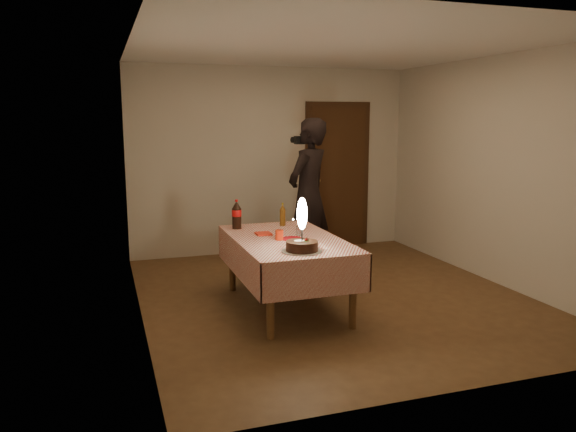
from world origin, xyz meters
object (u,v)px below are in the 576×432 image
at_px(cola_bottle, 237,215).
at_px(amber_bottle_right, 283,215).
at_px(red_plate, 292,239).
at_px(photographer, 308,194).
at_px(clear_cup, 300,231).
at_px(birthday_cake, 302,239).
at_px(red_cup, 279,235).
at_px(dining_table, 286,248).

relative_size(cola_bottle, amber_bottle_right, 1.25).
bearing_deg(red_plate, photographer, 63.69).
relative_size(clear_cup, photographer, 0.05).
bearing_deg(birthday_cake, amber_bottle_right, 80.20).
distance_m(red_plate, red_cup, 0.14).
bearing_deg(amber_bottle_right, photographer, 51.51).
height_order(dining_table, red_cup, red_cup).
bearing_deg(dining_table, red_cup, -146.51).
bearing_deg(birthday_cake, red_plate, 80.88).
height_order(dining_table, amber_bottle_right, amber_bottle_right).
bearing_deg(dining_table, cola_bottle, 119.39).
relative_size(red_cup, amber_bottle_right, 0.39).
height_order(dining_table, birthday_cake, birthday_cake).
height_order(dining_table, cola_bottle, cola_bottle).
xyz_separation_m(red_cup, cola_bottle, (-0.26, 0.69, 0.10)).
bearing_deg(birthday_cake, photographer, 67.93).
bearing_deg(photographer, cola_bottle, -146.48).
distance_m(cola_bottle, amber_bottle_right, 0.52).
bearing_deg(red_cup, photographer, 59.59).
bearing_deg(red_plate, amber_bottle_right, 79.70).
height_order(red_cup, clear_cup, red_cup).
xyz_separation_m(dining_table, amber_bottle_right, (0.17, 0.63, 0.22)).
bearing_deg(cola_bottle, dining_table, -60.61).
xyz_separation_m(dining_table, clear_cup, (0.17, 0.09, 0.14)).
bearing_deg(photographer, birthday_cake, -112.07).
height_order(red_cup, cola_bottle, cola_bottle).
distance_m(birthday_cake, amber_bottle_right, 1.23).
height_order(birthday_cake, photographer, photographer).
bearing_deg(amber_bottle_right, clear_cup, -89.50).
relative_size(dining_table, photographer, 0.91).
relative_size(red_cup, clear_cup, 1.11).
bearing_deg(clear_cup, amber_bottle_right, 90.50).
bearing_deg(dining_table, photographer, 61.40).
bearing_deg(photographer, red_cup, -120.41).
bearing_deg(red_cup, clear_cup, 29.29).
xyz_separation_m(red_cup, amber_bottle_right, (0.26, 0.70, 0.07)).
height_order(red_plate, amber_bottle_right, amber_bottle_right).
height_order(dining_table, red_plate, red_plate).
relative_size(dining_table, red_plate, 7.82).
bearing_deg(amber_bottle_right, dining_table, -104.61).
bearing_deg(cola_bottle, photographer, 33.52).
bearing_deg(red_cup, red_plate, 0.90).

